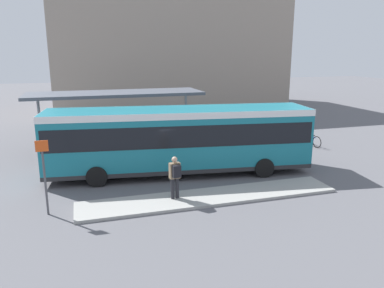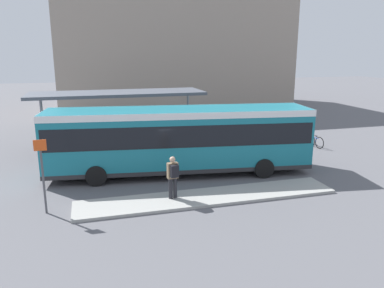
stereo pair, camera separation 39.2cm
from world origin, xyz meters
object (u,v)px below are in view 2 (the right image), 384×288
object	(u,v)px
pedestrian_waiting	(173,175)
bicycle_green	(297,137)
bicycle_red	(308,139)
platform_sign	(43,173)
city_bus	(180,136)
potted_planter_far_side	(157,146)
bicycle_white	(294,135)
bicycle_blue	(314,141)
potted_planter_near_shelter	(75,152)

from	to	relation	value
pedestrian_waiting	bicycle_green	world-z (taller)	pedestrian_waiting
bicycle_red	platform_sign	xyz separation A→B (m)	(-15.28, -6.75, 1.20)
city_bus	bicycle_red	world-z (taller)	city_bus
bicycle_red	potted_planter_far_side	size ratio (longest dim) A/B	1.32
bicycle_white	potted_planter_far_side	world-z (taller)	potted_planter_far_side
bicycle_blue	potted_planter_far_side	bearing A→B (deg)	80.64
bicycle_blue	potted_planter_far_side	world-z (taller)	potted_planter_far_side
pedestrian_waiting	potted_planter_near_shelter	world-z (taller)	pedestrian_waiting
pedestrian_waiting	bicycle_white	size ratio (longest dim) A/B	1.06
bicycle_green	city_bus	bearing A→B (deg)	105.67
city_bus	bicycle_red	size ratio (longest dim) A/B	7.62
pedestrian_waiting	potted_planter_far_side	world-z (taller)	pedestrian_waiting
bicycle_white	platform_sign	world-z (taller)	platform_sign
bicycle_blue	bicycle_white	world-z (taller)	bicycle_blue
pedestrian_waiting	bicycle_white	xyz separation A→B (m)	(10.32, 8.30, -0.76)
bicycle_blue	potted_planter_near_shelter	size ratio (longest dim) A/B	1.38
bicycle_red	potted_planter_far_side	bearing A→B (deg)	-84.75
potted_planter_far_side	pedestrian_waiting	bearing A→B (deg)	-94.59
platform_sign	potted_planter_far_side	bearing A→B (deg)	49.62
potted_planter_near_shelter	city_bus	bearing A→B (deg)	-31.02
bicycle_white	platform_sign	xyz separation A→B (m)	(-15.11, -8.13, 1.21)
bicycle_red	platform_sign	bearing A→B (deg)	-63.87
bicycle_red	bicycle_white	distance (m)	1.39
bicycle_green	potted_planter_far_side	xyz separation A→B (m)	(-9.61, -1.21, 0.31)
city_bus	pedestrian_waiting	world-z (taller)	city_bus
city_bus	bicycle_blue	bearing A→B (deg)	24.35
potted_planter_far_side	bicycle_red	bearing A→B (deg)	2.97
pedestrian_waiting	bicycle_white	bearing A→B (deg)	-58.18
bicycle_blue	platform_sign	xyz separation A→B (m)	(-15.27, -6.06, 1.18)
city_bus	platform_sign	world-z (taller)	city_bus
city_bus	potted_planter_near_shelter	distance (m)	5.96
pedestrian_waiting	bicycle_blue	world-z (taller)	pedestrian_waiting
city_bus	bicycle_white	size ratio (longest dim) A/B	7.85
city_bus	pedestrian_waiting	distance (m)	3.64
bicycle_red	potted_planter_near_shelter	bearing A→B (deg)	-85.62
bicycle_red	potted_planter_far_side	distance (m)	9.99
bicycle_white	potted_planter_near_shelter	world-z (taller)	potted_planter_near_shelter
pedestrian_waiting	bicycle_green	bearing A→B (deg)	-60.05
bicycle_white	potted_planter_far_side	xyz separation A→B (m)	(-9.81, -1.90, 0.31)
city_bus	platform_sign	bearing A→B (deg)	-143.93
city_bus	potted_planter_far_side	world-z (taller)	city_bus
bicycle_white	platform_sign	size ratio (longest dim) A/B	0.58
potted_planter_far_side	bicycle_blue	bearing A→B (deg)	-0.98
city_bus	bicycle_white	world-z (taller)	city_bus
potted_planter_near_shelter	platform_sign	bearing A→B (deg)	-98.21
city_bus	potted_planter_far_side	size ratio (longest dim) A/B	10.08
bicycle_red	bicycle_white	xyz separation A→B (m)	(-0.17, 1.38, -0.01)
city_bus	bicycle_red	bearing A→B (deg)	28.11
bicycle_blue	city_bus	bearing A→B (deg)	98.52
pedestrian_waiting	bicycle_blue	bearing A→B (deg)	-66.25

